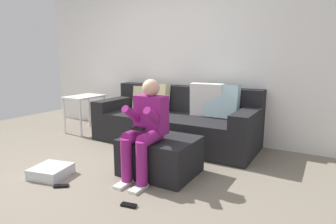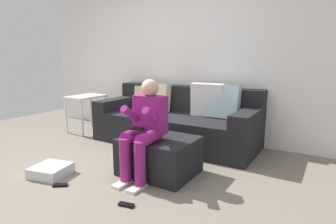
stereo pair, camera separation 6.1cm
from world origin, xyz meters
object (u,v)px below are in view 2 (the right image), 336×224
object	(u,v)px
ottoman	(159,156)
side_table	(86,101)
person_seated	(144,126)
remote_by_storage_bin	(60,185)
storage_bin	(51,171)
couch_sectional	(177,121)
remote_near_ottoman	(126,205)

from	to	relation	value
ottoman	side_table	world-z (taller)	side_table
person_seated	remote_by_storage_bin	distance (m)	1.02
storage_bin	remote_by_storage_bin	bearing A→B (deg)	-21.73
side_table	ottoman	bearing A→B (deg)	-23.60
couch_sectional	remote_by_storage_bin	size ratio (longest dim) A/B	16.93
ottoman	storage_bin	size ratio (longest dim) A/B	2.16
side_table	remote_near_ottoman	world-z (taller)	side_table
storage_bin	remote_by_storage_bin	size ratio (longest dim) A/B	2.53
ottoman	storage_bin	world-z (taller)	ottoman
storage_bin	remote_by_storage_bin	world-z (taller)	storage_bin
person_seated	side_table	distance (m)	2.33
storage_bin	side_table	xyz separation A→B (m)	(-1.13, 1.59, 0.47)
storage_bin	couch_sectional	bearing A→B (deg)	71.95
storage_bin	side_table	distance (m)	2.01
storage_bin	person_seated	bearing A→B (deg)	27.63
side_table	remote_near_ottoman	bearing A→B (deg)	-36.65
couch_sectional	person_seated	size ratio (longest dim) A/B	2.30
couch_sectional	person_seated	distance (m)	1.37
storage_bin	remote_by_storage_bin	xyz separation A→B (m)	(0.31, -0.12, -0.05)
couch_sectional	ottoman	xyz separation A→B (m)	(0.40, -1.11, -0.13)
person_seated	remote_by_storage_bin	size ratio (longest dim) A/B	7.37
couch_sectional	person_seated	xyz separation A→B (m)	(0.34, -1.30, 0.24)
storage_bin	ottoman	bearing A→B (deg)	34.47
remote_by_storage_bin	person_seated	bearing A→B (deg)	7.44
ottoman	side_table	distance (m)	2.32
person_seated	remote_near_ottoman	world-z (taller)	person_seated
ottoman	remote_near_ottoman	xyz separation A→B (m)	(0.14, -0.75, -0.19)
couch_sectional	ottoman	world-z (taller)	couch_sectional
remote_near_ottoman	storage_bin	bearing A→B (deg)	166.01
person_seated	storage_bin	size ratio (longest dim) A/B	2.91
couch_sectional	side_table	distance (m)	1.73
remote_near_ottoman	remote_by_storage_bin	bearing A→B (deg)	173.03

